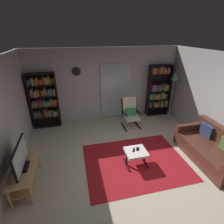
{
  "coord_description": "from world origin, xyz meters",
  "views": [
    {
      "loc": [
        -1.17,
        -3.04,
        3.07
      ],
      "look_at": [
        -0.17,
        1.17,
        1.02
      ],
      "focal_mm": 27.4,
      "sensor_mm": 36.0,
      "label": 1
    }
  ],
  "objects_px": {
    "cell_phone": "(138,149)",
    "wall_clock": "(76,71)",
    "bookshelf_near_tv": "(44,99)",
    "floor_lamp_by_shelf": "(174,80)",
    "tv_remote": "(134,150)",
    "television": "(21,157)",
    "lounge_armchair": "(130,112)",
    "tv_stand": "(25,174)",
    "ottoman": "(136,153)",
    "bookshelf_near_sofa": "(158,90)",
    "leather_sofa": "(212,149)"
  },
  "relations": [
    {
      "from": "bookshelf_near_sofa",
      "to": "tv_remote",
      "type": "relative_size",
      "value": 13.69
    },
    {
      "from": "television",
      "to": "ottoman",
      "type": "xyz_separation_m",
      "value": [
        2.54,
        0.06,
        -0.42
      ]
    },
    {
      "from": "tv_remote",
      "to": "bookshelf_near_sofa",
      "type": "bearing_deg",
      "value": 82.02
    },
    {
      "from": "lounge_armchair",
      "to": "tv_remote",
      "type": "xyz_separation_m",
      "value": [
        -0.55,
        -1.88,
        -0.13
      ]
    },
    {
      "from": "lounge_armchair",
      "to": "bookshelf_near_tv",
      "type": "bearing_deg",
      "value": 167.16
    },
    {
      "from": "television",
      "to": "tv_remote",
      "type": "bearing_deg",
      "value": 2.45
    },
    {
      "from": "lounge_armchair",
      "to": "ottoman",
      "type": "xyz_separation_m",
      "value": [
        -0.5,
        -1.92,
        -0.21
      ]
    },
    {
      "from": "bookshelf_near_tv",
      "to": "bookshelf_near_sofa",
      "type": "relative_size",
      "value": 0.96
    },
    {
      "from": "floor_lamp_by_shelf",
      "to": "tv_stand",
      "type": "bearing_deg",
      "value": -155.57
    },
    {
      "from": "bookshelf_near_tv",
      "to": "lounge_armchair",
      "type": "height_order",
      "value": "bookshelf_near_tv"
    },
    {
      "from": "bookshelf_near_tv",
      "to": "floor_lamp_by_shelf",
      "type": "relative_size",
      "value": 1.04
    },
    {
      "from": "leather_sofa",
      "to": "cell_phone",
      "type": "distance_m",
      "value": 1.95
    },
    {
      "from": "bookshelf_near_sofa",
      "to": "leather_sofa",
      "type": "relative_size",
      "value": 1.09
    },
    {
      "from": "tv_remote",
      "to": "cell_phone",
      "type": "bearing_deg",
      "value": 38.24
    },
    {
      "from": "lounge_armchair",
      "to": "tv_remote",
      "type": "bearing_deg",
      "value": -106.38
    },
    {
      "from": "bookshelf_near_sofa",
      "to": "lounge_armchair",
      "type": "distance_m",
      "value": 1.55
    },
    {
      "from": "tv_stand",
      "to": "tv_remote",
      "type": "distance_m",
      "value": 2.5
    },
    {
      "from": "bookshelf_near_tv",
      "to": "ottoman",
      "type": "distance_m",
      "value": 3.54
    },
    {
      "from": "tv_remote",
      "to": "cell_phone",
      "type": "relative_size",
      "value": 1.03
    },
    {
      "from": "bookshelf_near_tv",
      "to": "bookshelf_near_sofa",
      "type": "height_order",
      "value": "bookshelf_near_sofa"
    },
    {
      "from": "television",
      "to": "ottoman",
      "type": "distance_m",
      "value": 2.57
    },
    {
      "from": "lounge_armchair",
      "to": "floor_lamp_by_shelf",
      "type": "xyz_separation_m",
      "value": [
        1.6,
        0.12,
        1.01
      ]
    },
    {
      "from": "tv_stand",
      "to": "bookshelf_near_sofa",
      "type": "height_order",
      "value": "bookshelf_near_sofa"
    },
    {
      "from": "ottoman",
      "to": "floor_lamp_by_shelf",
      "type": "xyz_separation_m",
      "value": [
        2.1,
        2.04,
        1.22
      ]
    },
    {
      "from": "television",
      "to": "lounge_armchair",
      "type": "height_order",
      "value": "television"
    },
    {
      "from": "floor_lamp_by_shelf",
      "to": "wall_clock",
      "type": "bearing_deg",
      "value": 168.64
    },
    {
      "from": "wall_clock",
      "to": "bookshelf_near_sofa",
      "type": "bearing_deg",
      "value": -2.51
    },
    {
      "from": "television",
      "to": "tv_remote",
      "type": "height_order",
      "value": "television"
    },
    {
      "from": "bookshelf_near_sofa",
      "to": "ottoman",
      "type": "distance_m",
      "value": 3.23
    },
    {
      "from": "bookshelf_near_tv",
      "to": "ottoman",
      "type": "relative_size",
      "value": 3.61
    },
    {
      "from": "bookshelf_near_tv",
      "to": "television",
      "type": "bearing_deg",
      "value": -94.42
    },
    {
      "from": "ottoman",
      "to": "tv_remote",
      "type": "bearing_deg",
      "value": 139.65
    },
    {
      "from": "bookshelf_near_tv",
      "to": "ottoman",
      "type": "bearing_deg",
      "value": -47.74
    },
    {
      "from": "bookshelf_near_sofa",
      "to": "ottoman",
      "type": "relative_size",
      "value": 3.77
    },
    {
      "from": "tv_stand",
      "to": "floor_lamp_by_shelf",
      "type": "distance_m",
      "value": 5.25
    },
    {
      "from": "leather_sofa",
      "to": "bookshelf_near_tv",
      "type": "bearing_deg",
      "value": 146.75
    },
    {
      "from": "bookshelf_near_tv",
      "to": "tv_remote",
      "type": "distance_m",
      "value": 3.46
    },
    {
      "from": "leather_sofa",
      "to": "wall_clock",
      "type": "distance_m",
      "value": 4.62
    },
    {
      "from": "bookshelf_near_tv",
      "to": "cell_phone",
      "type": "xyz_separation_m",
      "value": [
        2.4,
        -2.51,
        -0.6
      ]
    },
    {
      "from": "tv_remote",
      "to": "cell_phone",
      "type": "distance_m",
      "value": 0.11
    },
    {
      "from": "tv_stand",
      "to": "tv_remote",
      "type": "bearing_deg",
      "value": 2.57
    },
    {
      "from": "ottoman",
      "to": "cell_phone",
      "type": "distance_m",
      "value": 0.12
    },
    {
      "from": "tv_remote",
      "to": "ottoman",
      "type": "bearing_deg",
      "value": -11.71
    },
    {
      "from": "tv_stand",
      "to": "cell_phone",
      "type": "bearing_deg",
      "value": 2.88
    },
    {
      "from": "cell_phone",
      "to": "television",
      "type": "bearing_deg",
      "value": -149.9
    },
    {
      "from": "wall_clock",
      "to": "floor_lamp_by_shelf",
      "type": "bearing_deg",
      "value": -11.36
    },
    {
      "from": "cell_phone",
      "to": "wall_clock",
      "type": "distance_m",
      "value": 3.27
    },
    {
      "from": "television",
      "to": "cell_phone",
      "type": "bearing_deg",
      "value": 2.77
    },
    {
      "from": "bookshelf_near_tv",
      "to": "cell_phone",
      "type": "bearing_deg",
      "value": -46.28
    },
    {
      "from": "bookshelf_near_sofa",
      "to": "cell_phone",
      "type": "bearing_deg",
      "value": -125.14
    }
  ]
}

